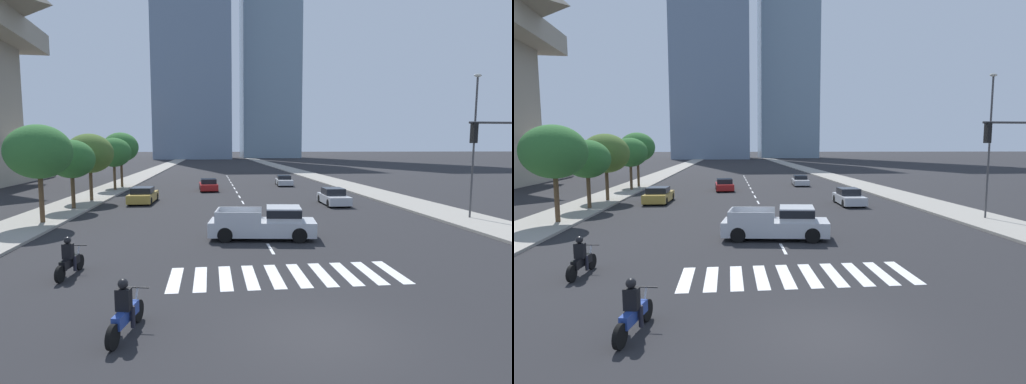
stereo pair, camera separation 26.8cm
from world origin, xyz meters
The scene contains 20 objects.
ground_plane centered at (0.00, 0.00, 0.00)m, with size 800.00×800.00×0.00m, color #232326.
sidewalk_east centered at (13.75, 30.00, 0.07)m, with size 4.00×260.00×0.15m, color gray.
sidewalk_west centered at (-13.75, 30.00, 0.07)m, with size 4.00×260.00×0.15m, color gray.
crosswalk_near centered at (0.00, 4.81, 0.00)m, with size 8.55×2.83×0.01m.
lane_divider_center centered at (0.00, 32.81, 0.00)m, with size 0.14×50.00×0.01m.
motorcycle_lead centered at (-4.91, 0.61, 0.58)m, with size 0.77×2.13×1.49m.
motorcycle_trailing centered at (-7.91, 5.67, 0.58)m, with size 0.70×2.12×1.49m.
pickup_truck centered at (0.16, 10.89, 0.81)m, with size 5.63×2.70×1.67m.
sedan_gold_0 centered at (-8.43, 25.54, 0.62)m, with size 2.05×4.62×1.35m.
sedan_silver_1 centered at (7.32, 22.67, 0.62)m, with size 1.94×4.39×1.36m.
sedan_silver_2 centered at (6.32, 39.79, 0.57)m, with size 2.11×4.55×1.22m.
sedan_red_3 centered at (-2.95, 34.72, 0.60)m, with size 2.09×4.59×1.29m.
street_lamp_east centered at (14.05, 14.88, 5.34)m, with size 0.50×0.24×9.14m.
street_tree_nearest centered at (-12.95, 16.23, 4.42)m, with size 3.82×3.82×5.91m.
street_tree_second centered at (-12.95, 21.94, 3.82)m, with size 3.35×3.35×5.11m.
street_tree_third centered at (-12.95, 26.60, 4.17)m, with size 3.94×3.94×5.70m.
street_tree_fourth centered at (-12.95, 35.35, 4.14)m, with size 3.64×3.64×5.55m.
street_tree_fifth centered at (-12.95, 38.91, 4.68)m, with size 3.98×3.98×6.24m.
office_tower_left_skyline centered at (-9.17, 159.49, 56.65)m, with size 29.89×25.52×121.72m.
office_tower_center_skyline centered at (23.74, 172.30, 67.20)m, with size 24.75×23.34×144.00m.
Camera 2 is at (-2.49, -9.49, 4.71)m, focal length 28.45 mm.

